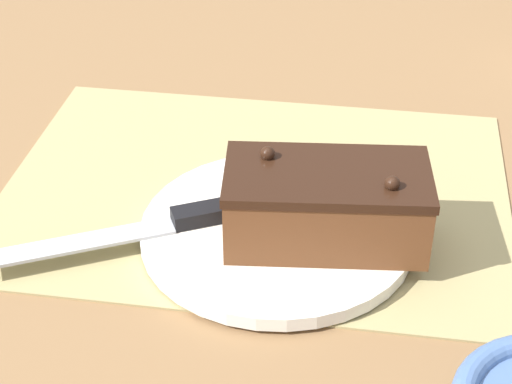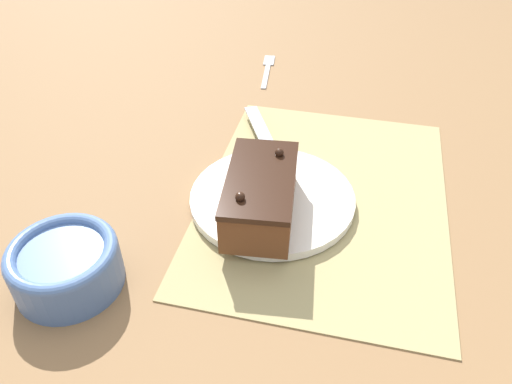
{
  "view_description": "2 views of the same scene",
  "coord_description": "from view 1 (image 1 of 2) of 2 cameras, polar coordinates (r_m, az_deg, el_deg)",
  "views": [
    {
      "loc": [
        0.1,
        -0.64,
        0.45
      ],
      "look_at": [
        0.01,
        -0.07,
        0.04
      ],
      "focal_mm": 60.0,
      "sensor_mm": 36.0,
      "label": 1
    },
    {
      "loc": [
        0.56,
        0.03,
        0.46
      ],
      "look_at": [
        0.06,
        -0.09,
        0.04
      ],
      "focal_mm": 35.0,
      "sensor_mm": 36.0,
      "label": 2
    }
  ],
  "objects": [
    {
      "name": "placemat_woven",
      "position": [
        0.79,
        -0.05,
        0.19
      ],
      "size": [
        0.46,
        0.34,
        0.0
      ],
      "primitive_type": "cube",
      "color": "tan",
      "rests_on": "ground_plane"
    },
    {
      "name": "cake_plate",
      "position": [
        0.72,
        1.41,
        -2.62
      ],
      "size": [
        0.23,
        0.23,
        0.01
      ],
      "color": "white",
      "rests_on": "placemat_woven"
    },
    {
      "name": "ground_plane",
      "position": [
        0.79,
        -0.05,
        0.07
      ],
      "size": [
        3.0,
        3.0,
        0.0
      ],
      "primitive_type": "plane",
      "color": "olive"
    },
    {
      "name": "chocolate_cake",
      "position": [
        0.69,
        4.71,
        -0.83
      ],
      "size": [
        0.17,
        0.1,
        0.07
      ],
      "rotation": [
        0.0,
        0.0,
        0.11
      ],
      "color": "brown",
      "rests_on": "cake_plate"
    },
    {
      "name": "serving_knife",
      "position": [
        0.72,
        -5.72,
        -2.01
      ],
      "size": [
        0.22,
        0.12,
        0.01
      ],
      "rotation": [
        0.0,
        0.0,
        2.04
      ],
      "color": "black",
      "rests_on": "cake_plate"
    }
  ]
}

